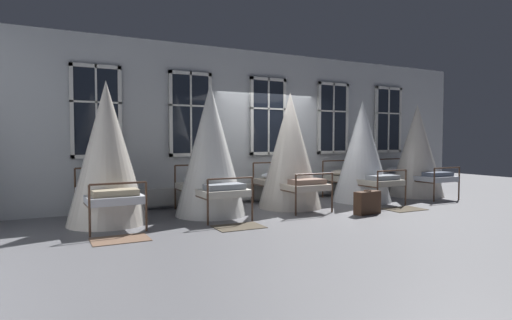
{
  "coord_description": "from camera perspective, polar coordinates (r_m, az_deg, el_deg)",
  "views": [
    {
      "loc": [
        -4.82,
        -7.47,
        1.44
      ],
      "look_at": [
        -0.87,
        0.06,
        1.02
      ],
      "focal_mm": 29.65,
      "sensor_mm": 36.0,
      "label": 1
    }
  ],
  "objects": [
    {
      "name": "suitcase_dark",
      "position": [
        8.45,
        14.79,
        -5.57
      ],
      "size": [
        0.58,
        0.27,
        0.47
      ],
      "rotation": [
        0.0,
        0.0,
        0.11
      ],
      "color": "#472D1E",
      "rests_on": "ground"
    },
    {
      "name": "back_wall_with_windows",
      "position": [
        9.95,
        1.36,
        4.48
      ],
      "size": [
        12.08,
        0.1,
        3.46
      ],
      "primitive_type": "cube",
      "color": "silver",
      "rests_on": "ground"
    },
    {
      "name": "cot_third",
      "position": [
        8.95,
        4.61,
        1.09
      ],
      "size": [
        1.36,
        1.9,
        2.43
      ],
      "rotation": [
        0.0,
        0.0,
        1.54
      ],
      "color": "#4C3323",
      "rests_on": "ground"
    },
    {
      "name": "cot_second",
      "position": [
        8.07,
        -6.16,
        1.14
      ],
      "size": [
        1.36,
        1.88,
        2.5
      ],
      "rotation": [
        0.0,
        0.0,
        1.57
      ],
      "color": "#4C3323",
      "rests_on": "ground"
    },
    {
      "name": "cot_first",
      "position": [
        7.62,
        -19.46,
        0.68
      ],
      "size": [
        1.36,
        1.9,
        2.44
      ],
      "rotation": [
        0.0,
        0.0,
        1.6
      ],
      "color": "#4C3323",
      "rests_on": "ground"
    },
    {
      "name": "cot_fourth",
      "position": [
        10.1,
        14.11,
        0.98
      ],
      "size": [
        1.36,
        1.9,
        2.34
      ],
      "rotation": [
        0.0,
        0.0,
        1.59
      ],
      "color": "#4C3323",
      "rests_on": "ground"
    },
    {
      "name": "rug_fourth",
      "position": [
        9.26,
        19.36,
        -6.27
      ],
      "size": [
        0.81,
        0.58,
        0.01
      ],
      "primitive_type": "cube",
      "rotation": [
        0.0,
        0.0,
        -0.03
      ],
      "color": "brown",
      "rests_on": "ground"
    },
    {
      "name": "window_bank",
      "position": [
        9.84,
        1.69,
        0.78
      ],
      "size": [
        8.47,
        0.1,
        2.79
      ],
      "color": "black",
      "rests_on": "ground"
    },
    {
      "name": "rug_first",
      "position": [
        6.47,
        -17.87,
        -10.15
      ],
      "size": [
        0.8,
        0.57,
        0.01
      ],
      "primitive_type": "cube",
      "rotation": [
        0.0,
        0.0,
        -0.01
      ],
      "color": "brown",
      "rests_on": "ground"
    },
    {
      "name": "ground",
      "position": [
        9.01,
        5.14,
        -6.4
      ],
      "size": [
        22.16,
        22.16,
        0.0
      ],
      "primitive_type": "plane",
      "color": "slate"
    },
    {
      "name": "cot_fifth",
      "position": [
        11.44,
        20.85,
        1.04
      ],
      "size": [
        1.36,
        1.9,
        2.32
      ],
      "rotation": [
        0.0,
        0.0,
        1.54
      ],
      "color": "#4C3323",
      "rests_on": "ground"
    },
    {
      "name": "rug_second",
      "position": [
        7.03,
        -2.36,
        -8.98
      ],
      "size": [
        0.81,
        0.58,
        0.01
      ],
      "primitive_type": "cube",
      "rotation": [
        0.0,
        0.0,
        -0.02
      ],
      "color": "brown",
      "rests_on": "ground"
    }
  ]
}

